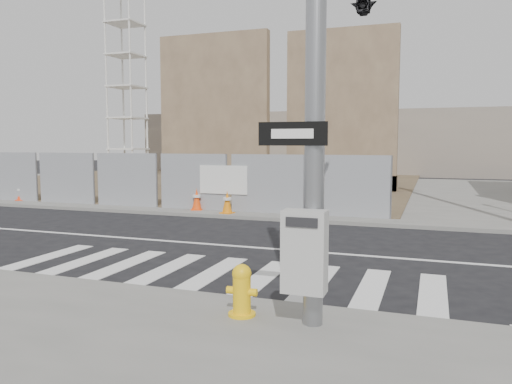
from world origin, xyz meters
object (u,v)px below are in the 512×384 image
(traffic_cone_d, at_px, (227,202))
(crane_tower, at_px, (126,41))
(signal_pole, at_px, (351,12))
(traffic_cone_b, at_px, (21,192))
(fire_hydrant, at_px, (242,290))
(traffic_cone_c, at_px, (197,199))

(traffic_cone_d, bearing_deg, crane_tower, 134.52)
(signal_pole, height_order, traffic_cone_b, signal_pole)
(crane_tower, xyz_separation_m, traffic_cone_b, (2.74, -11.90, -8.56))
(fire_hydrant, distance_m, traffic_cone_c, 11.15)
(fire_hydrant, distance_m, traffic_cone_d, 10.13)
(fire_hydrant, bearing_deg, signal_pole, 64.90)
(signal_pole, distance_m, traffic_cone_b, 16.96)
(fire_hydrant, relative_size, traffic_cone_c, 0.94)
(signal_pole, relative_size, fire_hydrant, 9.66)
(traffic_cone_c, bearing_deg, signal_pole, -46.80)
(traffic_cone_b, bearing_deg, fire_hydrant, -35.75)
(crane_tower, bearing_deg, signal_pole, -47.43)
(fire_hydrant, xyz_separation_m, traffic_cone_c, (-5.51, 9.69, 0.02))
(crane_tower, relative_size, traffic_cone_b, 26.07)
(crane_tower, distance_m, fire_hydrant, 28.66)
(traffic_cone_b, bearing_deg, traffic_cone_c, -1.52)
(fire_hydrant, bearing_deg, traffic_cone_b, 138.91)
(fire_hydrant, xyz_separation_m, traffic_cone_d, (-4.14, 9.24, 0.02))
(traffic_cone_b, bearing_deg, signal_pole, -25.82)
(signal_pole, distance_m, fire_hydrant, 5.21)
(fire_hydrant, bearing_deg, traffic_cone_d, 108.77)
(signal_pole, distance_m, traffic_cone_c, 10.42)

